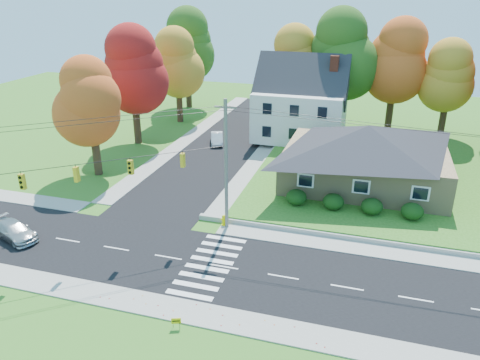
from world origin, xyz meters
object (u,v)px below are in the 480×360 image
Objects in this scene: ranch_house at (366,154)px; white_car at (217,138)px; silver_sedan at (14,231)px; fire_hydrant at (224,221)px.

ranch_house is 19.15m from white_car.
white_car is at bearing 153.83° from ranch_house.
white_car is (6.82, 25.23, 0.00)m from silver_sedan.
silver_sedan is 15.40m from fire_hydrant.
white_car is (-17.03, 8.37, -2.62)m from ranch_house.
white_car is at bearing 5.25° from silver_sedan.
fire_hydrant is at bearing -45.46° from silver_sedan.
ranch_house is 3.83× the size of white_car.
silver_sedan is at bearing -155.84° from fire_hydrant.
silver_sedan is 4.69× the size of fire_hydrant.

